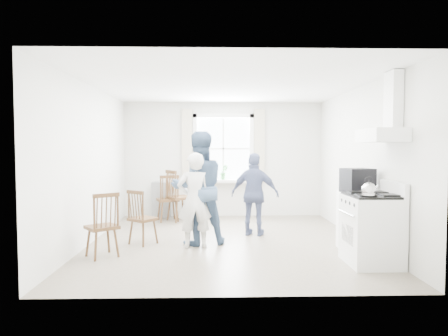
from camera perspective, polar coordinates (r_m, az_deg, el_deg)
room_shell at (r=6.64m, az=0.43°, el=0.55°), size 4.62×5.12×2.64m
window_assembly at (r=9.08m, az=-0.10°, el=2.24°), size 1.88×0.24×1.70m
range_hood at (r=5.77m, az=22.08°, el=5.93°), size 0.45×0.76×0.94m
shelf_unit at (r=9.11m, az=-8.94°, el=-4.50°), size 0.40×0.30×0.80m
gas_stove at (r=5.80m, az=20.33°, el=-8.11°), size 0.68×0.76×1.12m
kettle at (r=5.43m, az=19.99°, el=-2.94°), size 0.18×0.18×0.26m
low_cabinet at (r=6.47m, az=18.58°, el=-7.24°), size 0.50×0.55×0.90m
stereo_stack at (r=6.31m, az=18.52°, el=-1.71°), size 0.47×0.44×0.36m
cardboard_box at (r=6.29m, az=19.02°, el=-2.62°), size 0.29×0.23×0.17m
windsor_chair_a at (r=8.52m, az=-7.89°, el=-3.58°), size 0.53×0.53×1.00m
windsor_chair_b at (r=6.61m, az=-12.12°, el=-6.07°), size 0.52×0.52×0.90m
windsor_chair_c at (r=5.95m, az=-16.69°, el=-6.87°), size 0.55×0.55×0.95m
person_left at (r=6.29m, az=-4.22°, el=-4.63°), size 0.63×0.63×1.50m
person_mid at (r=6.50m, az=-3.64°, el=-2.88°), size 1.09×1.09×1.84m
person_right at (r=7.17m, az=4.42°, el=-3.76°), size 1.10×1.10×1.48m
potted_plant at (r=9.01m, az=-0.03°, el=-0.59°), size 0.21×0.21×0.34m
windsor_chair_d at (r=8.55m, az=-7.07°, el=-3.13°), size 0.63×0.64×1.11m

